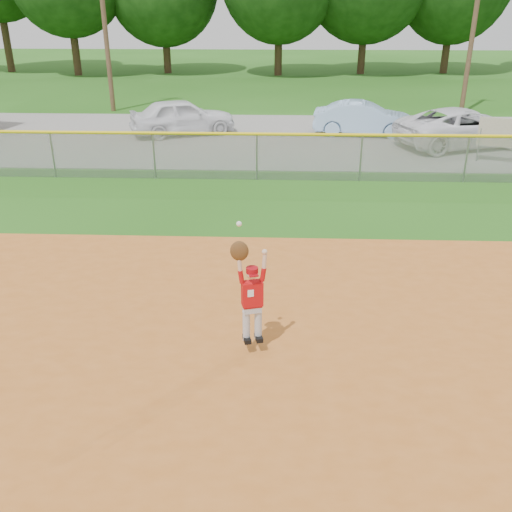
{
  "coord_description": "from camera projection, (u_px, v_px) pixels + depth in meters",
  "views": [
    {
      "loc": [
        0.71,
        -7.99,
        5.47
      ],
      "look_at": [
        0.32,
        1.57,
        1.1
      ],
      "focal_mm": 40.0,
      "sensor_mm": 36.0,
      "label": 1
    }
  ],
  "objects": [
    {
      "name": "outfield_fence",
      "position": [
        257.0,
        153.0,
        18.29
      ],
      "size": [
        40.06,
        0.1,
        1.55
      ],
      "color": "gray",
      "rests_on": "ground"
    },
    {
      "name": "sponsor_sign",
      "position": [
        505.0,
        134.0,
        19.95
      ],
      "size": [
        1.7,
        0.72,
        1.61
      ],
      "color": "gray",
      "rests_on": "ground"
    },
    {
      "name": "car_white_a",
      "position": [
        182.0,
        117.0,
        24.34
      ],
      "size": [
        4.78,
        3.33,
        1.51
      ],
      "primitive_type": "imported",
      "rotation": [
        0.0,
        0.0,
        1.96
      ],
      "color": "white",
      "rests_on": "parking_strip"
    },
    {
      "name": "ground",
      "position": [
        233.0,
        354.0,
        9.57
      ],
      "size": [
        120.0,
        120.0,
        0.0
      ],
      "primitive_type": "plane",
      "color": "#215713",
      "rests_on": "ground"
    },
    {
      "name": "parking_strip",
      "position": [
        262.0,
        138.0,
        24.1
      ],
      "size": [
        44.0,
        10.0,
        0.03
      ],
      "primitive_type": "cube",
      "color": "slate",
      "rests_on": "ground"
    },
    {
      "name": "power_lines",
      "position": [
        287.0,
        14.0,
        27.58
      ],
      "size": [
        19.4,
        0.24,
        9.0
      ],
      "color": "#4C3823",
      "rests_on": "ground"
    },
    {
      "name": "car_white_b",
      "position": [
        464.0,
        128.0,
        22.35
      ],
      "size": [
        5.88,
        4.14,
        1.49
      ],
      "primitive_type": "imported",
      "rotation": [
        0.0,
        0.0,
        1.92
      ],
      "color": "white",
      "rests_on": "parking_strip"
    },
    {
      "name": "clay_infield",
      "position": [
        214.0,
        496.0,
        6.83
      ],
      "size": [
        24.0,
        16.0,
        0.04
      ],
      "primitive_type": "cube",
      "color": "#B05C1F",
      "rests_on": "ground"
    },
    {
      "name": "ballplayer",
      "position": [
        250.0,
        292.0,
        9.14
      ],
      "size": [
        0.6,
        0.31,
        2.13
      ],
      "color": "silver",
      "rests_on": "ground"
    },
    {
      "name": "car_blue",
      "position": [
        363.0,
        118.0,
        24.29
      ],
      "size": [
        4.36,
        1.97,
        1.39
      ],
      "primitive_type": "imported",
      "rotation": [
        0.0,
        0.0,
        1.45
      ],
      "color": "#9CC2E9",
      "rests_on": "parking_strip"
    }
  ]
}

